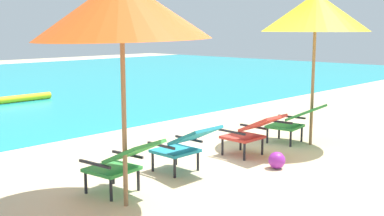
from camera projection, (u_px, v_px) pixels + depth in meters
name	position (u px, v px, depth m)	size (l,w,h in m)	color
ground_plane	(66.00, 126.00, 9.49)	(40.00, 40.00, 0.00)	#CCB78E
swim_buoy	(22.00, 98.00, 12.60)	(0.18, 0.18, 1.60)	yellow
lounge_chair_far_left	(122.00, 161.00, 5.49)	(0.63, 0.93, 0.68)	#338E3D
lounge_chair_near_left	(185.00, 144.00, 6.31)	(0.55, 0.88, 0.68)	teal
lounge_chair_near_right	(252.00, 131.00, 7.13)	(0.56, 0.88, 0.68)	red
lounge_chair_far_right	(295.00, 120.00, 7.95)	(0.64, 0.94, 0.68)	#338E3D
beach_umbrella_left	(121.00, 9.00, 4.88)	(2.36, 2.35, 2.43)	olive
beach_umbrella_right	(316.00, 12.00, 7.62)	(2.40, 2.40, 2.46)	olive
beach_ball	(277.00, 160.00, 6.59)	(0.23, 0.23, 0.23)	purple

